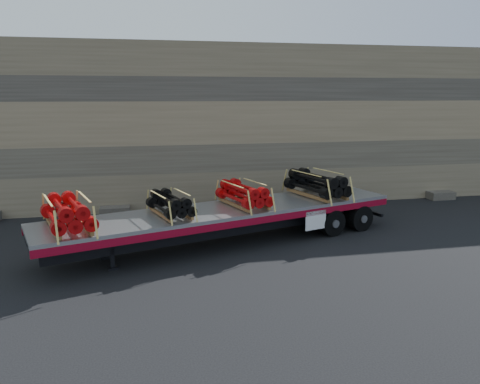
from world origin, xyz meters
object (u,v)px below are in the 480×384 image
at_px(bundle_midfront, 170,205).
at_px(bundle_front, 68,214).
at_px(trailer, 227,226).
at_px(bundle_midrear, 244,195).
at_px(bundle_rear, 317,185).

bearing_deg(bundle_midfront, bundle_front, -180.00).
height_order(trailer, bundle_midrear, bundle_midrear).
distance_m(bundle_front, bundle_midfront, 3.01).
relative_size(trailer, bundle_rear, 4.98).
relative_size(trailer, bundle_midfront, 6.41).
bearing_deg(bundle_front, trailer, 0.00).
xyz_separation_m(trailer, bundle_rear, (3.54, 1.11, 1.04)).
bearing_deg(bundle_front, bundle_rear, 0.00).
bearing_deg(bundle_midrear, bundle_midfront, 180.00).
bearing_deg(bundle_midrear, trailer, 180.00).
xyz_separation_m(trailer, bundle_midrear, (0.62, 0.19, 0.98)).
relative_size(bundle_midfront, bundle_rear, 0.78).
distance_m(bundle_midfront, bundle_midrear, 2.59).
xyz_separation_m(bundle_front, bundle_midrear, (5.35, 1.67, -0.04)).
bearing_deg(bundle_midrear, bundle_rear, 0.00).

